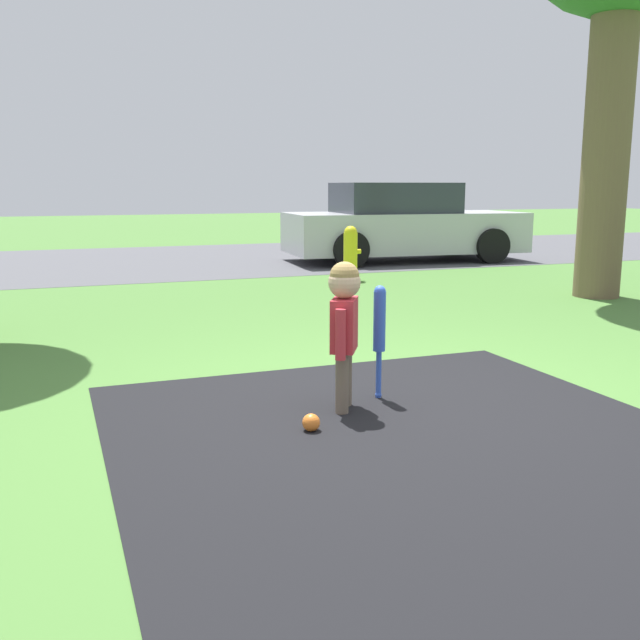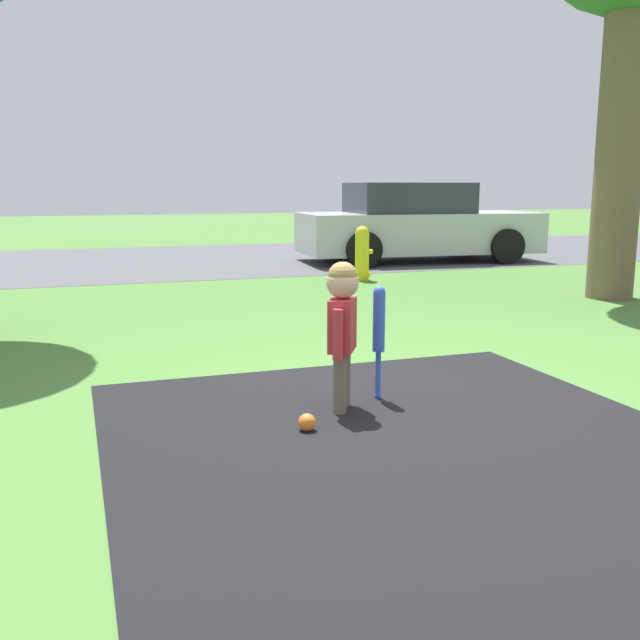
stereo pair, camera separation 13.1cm
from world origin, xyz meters
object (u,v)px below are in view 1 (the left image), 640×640
(child, at_px, (344,315))
(fire_hydrant, at_px, (351,254))
(sports_ball, at_px, (311,423))
(parked_car, at_px, (402,225))
(baseball_bat, at_px, (379,326))

(child, height_order, fire_hydrant, child)
(sports_ball, bearing_deg, parked_car, 59.70)
(child, relative_size, fire_hydrant, 1.16)
(parked_car, bearing_deg, child, -114.76)
(baseball_bat, distance_m, sports_ball, 0.85)
(baseball_bat, bearing_deg, child, -155.29)
(baseball_bat, height_order, sports_ball, baseball_bat)
(baseball_bat, relative_size, sports_ball, 7.27)
(fire_hydrant, bearing_deg, child, -113.59)
(parked_car, bearing_deg, sports_ball, -115.58)
(baseball_bat, bearing_deg, fire_hydrant, 68.58)
(child, distance_m, baseball_bat, 0.34)
(sports_ball, xyz_separation_m, parked_car, (4.59, 7.85, 0.59))
(baseball_bat, height_order, fire_hydrant, fire_hydrant)
(child, relative_size, baseball_bat, 1.24)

